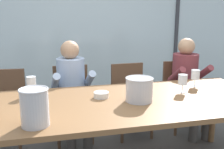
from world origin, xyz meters
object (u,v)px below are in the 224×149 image
Objects in this scene: wine_glass_near_bucket at (195,75)px; dining_table at (122,107)px; chair_left_of_center at (72,97)px; tasting_bowl at (101,95)px; chair_center at (130,93)px; chair_near_curtain at (5,103)px; person_maroon_top at (188,79)px; wine_glass_by_left_taster at (183,80)px; ice_bucket_secondary at (139,89)px; person_pale_blue_shirt at (72,87)px; wine_glass_center_pour at (31,83)px; chair_right_of_center at (180,89)px; ice_bucket_primary at (35,107)px.

dining_table is at bearing -163.50° from wine_glass_near_bucket.
chair_left_of_center is 0.92m from tasting_bowl.
chair_left_of_center and chair_center have the same top height.
chair_near_curtain is 2.19m from person_maroon_top.
person_maroon_top is 0.88m from wine_glass_by_left_taster.
person_maroon_top is 0.64m from wine_glass_near_bucket.
dining_table is 1.36m from person_maroon_top.
chair_left_of_center is (-0.35, 0.98, -0.19)m from dining_table.
dining_table is at bearing 161.96° from ice_bucket_secondary.
chair_near_curtain is at bearing 178.42° from chair_center.
chair_left_of_center is 0.24m from person_pale_blue_shirt.
chair_center reaches higher than tasting_bowl.
wine_glass_near_bucket is (1.00, 0.13, 0.09)m from tasting_bowl.
wine_glass_by_left_taster is (0.48, 0.14, 0.02)m from ice_bucket_secondary.
ice_bucket_secondary reaches higher than wine_glass_near_bucket.
wine_glass_by_left_taster is (-0.47, -0.72, 0.20)m from person_maroon_top.
person_pale_blue_shirt is 5.03× the size of ice_bucket_secondary.
chair_near_curtain is at bearing 165.93° from person_pale_blue_shirt.
wine_glass_center_pour is at bearing 156.74° from ice_bucket_secondary.
dining_table is 0.90m from wine_glass_near_bucket.
wine_glass_center_pour is at bearing 176.86° from wine_glass_near_bucket.
tasting_bowl is at bearing 141.48° from dining_table.
chair_left_of_center is at bearing 174.66° from chair_center.
person_pale_blue_shirt is 6.82× the size of wine_glass_near_bucket.
dining_table is at bearing -145.78° from person_maroon_top.
person_pale_blue_shirt is (0.74, -0.11, 0.17)m from chair_near_curtain.
chair_left_of_center is at bearing 179.90° from chair_right_of_center.
ice_bucket_primary is (-0.34, -1.34, 0.38)m from chair_left_of_center.
chair_near_curtain is at bearing 174.75° from person_maroon_top.
chair_right_of_center is at bearing 36.61° from ice_bucket_primary.
ice_bucket_secondary is 0.97m from wine_glass_center_pour.
wine_glass_center_pour is at bearing 169.86° from wine_glass_by_left_taster.
ice_bucket_secondary is (-0.23, -0.99, 0.35)m from chair_center.
wine_glass_near_bucket is (1.20, -0.56, 0.19)m from person_pale_blue_shirt.
person_maroon_top is 2.14m from ice_bucket_primary.
chair_center is 0.96m from wine_glass_by_left_taster.
wine_glass_by_left_taster is (0.62, 0.09, 0.18)m from dining_table.
dining_table is 0.22m from ice_bucket_secondary.
ice_bucket_secondary is at bearing -140.39° from person_maroon_top.
ice_bucket_primary reaches higher than chair_right_of_center.
wine_glass_near_bucket reaches higher than tasting_bowl.
wine_glass_near_bucket is at bearing -116.10° from person_maroon_top.
ice_bucket_primary is at bearing -131.60° from chair_center.
chair_left_of_center is 0.73× the size of person_maroon_top.
chair_near_curtain is 2.08m from wine_glass_near_bucket.
tasting_bowl is 0.64m from wine_glass_center_pour.
dining_table is 3.07× the size of chair_left_of_center.
wine_glass_by_left_taster reaches higher than tasting_bowl.
person_maroon_top is (1.44, -0.17, 0.17)m from chair_left_of_center.
chair_near_curtain reaches higher than dining_table.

